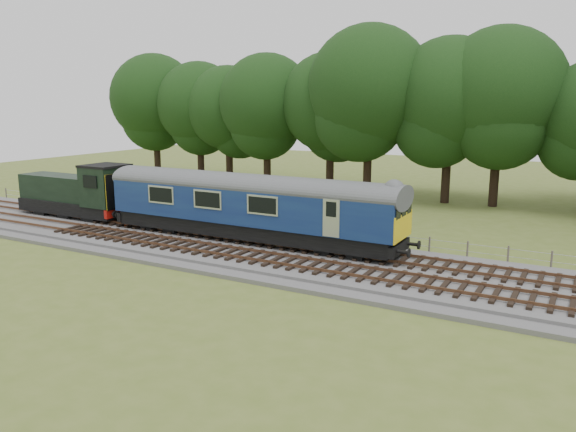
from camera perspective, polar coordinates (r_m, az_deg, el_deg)
The scene contains 9 objects.
ground at distance 28.55m, azimuth 3.93°, elevation -5.01°, with size 120.00×120.00×0.00m, color #556625.
ballast at distance 28.50m, azimuth 3.93°, elevation -4.68°, with size 70.00×7.00×0.35m, color #4C4C4F.
track_north at distance 29.66m, azimuth 5.09°, elevation -3.56°, with size 67.20×2.40×0.21m.
track_south at distance 27.05m, azimuth 2.49°, elevation -5.02°, with size 67.20×2.40×0.21m.
fence at distance 32.54m, azimuth 7.31°, elevation -3.01°, with size 64.00×0.12×1.00m, color #6B6054, non-canonical shape.
tree_line at distance 48.90m, azimuth 14.98°, elevation 1.57°, with size 70.00×8.00×18.00m, color black, non-canonical shape.
dmu_railcar at distance 31.79m, azimuth -4.03°, elevation 1.52°, with size 18.05×2.86×3.88m.
shunter_loco at distance 41.09m, azimuth -20.54°, elevation 2.19°, with size 8.92×2.60×3.38m.
worker at distance 36.95m, azimuth -16.06°, elevation 0.37°, with size 0.66×0.43×1.81m, color #DD3E0B.
Camera 1 is at (11.56, -24.81, 8.10)m, focal length 35.00 mm.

